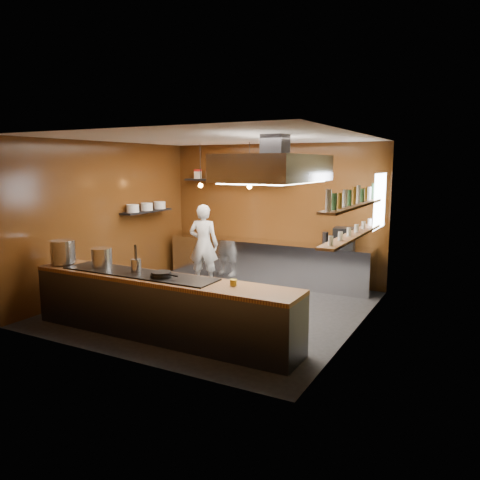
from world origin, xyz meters
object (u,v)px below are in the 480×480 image
Objects in this scene: extractor_hood at (275,168)px; chef at (204,245)px; espresso_machine at (344,238)px; stockpot_small at (102,257)px; stockpot_large at (63,252)px.

extractor_hood is 1.16× the size of chef.
espresso_machine is (0.38, 2.61, -1.40)m from extractor_hood.
chef is (0.07, 2.90, -0.23)m from stockpot_small.
stockpot_small is at bearing 72.56° from chef.
chef is at bearing 88.59° from stockpot_small.
chef is (-2.42, 1.75, -1.64)m from extractor_hood.
chef is at bearing 74.74° from stockpot_large.
espresso_machine is at bearing 46.94° from stockpot_large.
stockpot_small is 0.80× the size of espresso_machine.
stockpot_large is 0.76m from stockpot_small.
stockpot_large reaches higher than espresso_machine.
chef is at bearing -170.44° from espresso_machine.
stockpot_small is 4.73m from espresso_machine.
stockpot_large reaches higher than stockpot_small.
chef reaches higher than espresso_machine.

